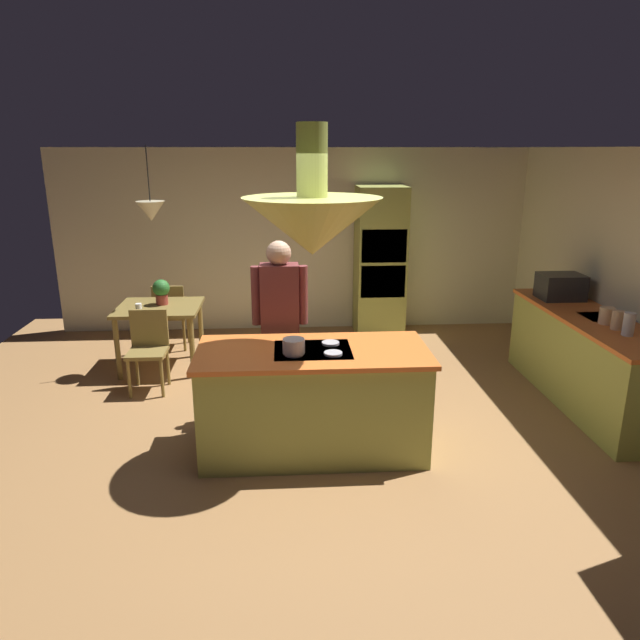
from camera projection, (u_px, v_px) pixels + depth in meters
ground at (312, 437)px, 5.26m from camera, size 8.16×8.16×0.00m
wall_back at (299, 241)px, 8.20m from camera, size 6.80×0.10×2.55m
kitchen_island at (313, 400)px, 4.94m from camera, size 1.94×0.91×0.94m
counter_run_right at (587, 359)px, 5.88m from camera, size 0.73×2.44×0.92m
oven_tower at (380, 262)px, 7.95m from camera, size 0.66×0.62×2.05m
dining_table at (160, 315)px, 6.79m from camera, size 0.95×0.86×0.76m
person_at_island at (280, 317)px, 5.46m from camera, size 0.53×0.23×1.73m
range_hood at (312, 223)px, 4.51m from camera, size 1.10×1.10×1.00m
pendant_light_over_table at (151, 211)px, 6.44m from camera, size 0.32×0.32×0.82m
chair_facing_island at (148, 345)px, 6.21m from camera, size 0.40×0.40×0.87m
chair_by_back_wall at (171, 312)px, 7.45m from camera, size 0.40×0.40×0.87m
potted_plant_on_table at (161, 291)px, 6.78m from camera, size 0.20×0.20×0.30m
cup_on_table at (139, 307)px, 6.53m from camera, size 0.07×0.07×0.09m
canister_flour at (629, 324)px, 5.14m from camera, size 0.10×0.10×0.21m
canister_sugar at (617, 320)px, 5.32m from camera, size 0.10×0.10×0.18m
canister_tea at (607, 316)px, 5.49m from camera, size 0.14×0.14×0.16m
microwave_on_counter at (561, 287)px, 6.39m from camera, size 0.46×0.36×0.28m
cooking_pot_on_cooktop at (294, 346)px, 4.65m from camera, size 0.18×0.18×0.12m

